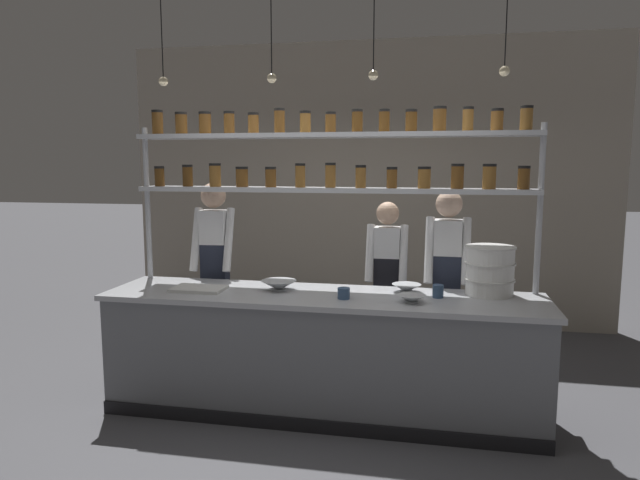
# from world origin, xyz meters

# --- Properties ---
(ground_plane) EXTENTS (40.00, 40.00, 0.00)m
(ground_plane) POSITION_xyz_m (0.00, 0.00, 0.00)
(ground_plane) COLOR #4C4C51
(back_wall) EXTENTS (5.70, 0.12, 3.29)m
(back_wall) POSITION_xyz_m (0.00, 2.64, 1.64)
(back_wall) COLOR #9E9384
(back_wall) RESTS_ON ground_plane
(prep_counter) EXTENTS (3.30, 0.76, 0.92)m
(prep_counter) POSITION_xyz_m (0.00, -0.00, 0.46)
(prep_counter) COLOR slate
(prep_counter) RESTS_ON ground_plane
(spice_shelf_unit) EXTENTS (3.19, 0.28, 2.33)m
(spice_shelf_unit) POSITION_xyz_m (-0.00, 0.33, 1.88)
(spice_shelf_unit) COLOR #ADAFB5
(spice_shelf_unit) RESTS_ON ground_plane
(chef_left) EXTENTS (0.38, 0.31, 1.73)m
(chef_left) POSITION_xyz_m (-1.08, 0.57, 1.00)
(chef_left) COLOR black
(chef_left) RESTS_ON ground_plane
(chef_center) EXTENTS (0.36, 0.28, 1.56)m
(chef_center) POSITION_xyz_m (0.41, 0.83, 0.89)
(chef_center) COLOR black
(chef_center) RESTS_ON ground_plane
(chef_right) EXTENTS (0.37, 0.30, 1.68)m
(chef_right) POSITION_xyz_m (0.92, 0.56, 0.97)
(chef_right) COLOR black
(chef_right) RESTS_ON ground_plane
(container_stack) EXTENTS (0.37, 0.37, 0.37)m
(container_stack) POSITION_xyz_m (1.23, 0.24, 1.10)
(container_stack) COLOR white
(container_stack) RESTS_ON prep_counter
(cutting_board) EXTENTS (0.40, 0.26, 0.02)m
(cutting_board) POSITION_xyz_m (-0.96, -0.06, 0.93)
(cutting_board) COLOR silver
(cutting_board) RESTS_ON prep_counter
(prep_bowl_near_left) EXTENTS (0.22, 0.22, 0.06)m
(prep_bowl_near_left) POSITION_xyz_m (0.62, 0.20, 0.95)
(prep_bowl_near_left) COLOR #B2B7BC
(prep_bowl_near_left) RESTS_ON prep_counter
(prep_bowl_center_front) EXTENTS (0.20, 0.20, 0.06)m
(prep_bowl_center_front) POSITION_xyz_m (0.67, -0.13, 0.95)
(prep_bowl_center_front) COLOR #B2B7BC
(prep_bowl_center_front) RESTS_ON prep_counter
(prep_bowl_center_back) EXTENTS (0.28, 0.28, 0.08)m
(prep_bowl_center_back) POSITION_xyz_m (-0.36, 0.07, 0.96)
(prep_bowl_center_back) COLOR #B2B7BC
(prep_bowl_center_back) RESTS_ON prep_counter
(serving_cup_front) EXTENTS (0.09, 0.09, 0.08)m
(serving_cup_front) POSITION_xyz_m (0.18, -0.11, 0.96)
(serving_cup_front) COLOR #334C70
(serving_cup_front) RESTS_ON prep_counter
(serving_cup_by_board) EXTENTS (0.08, 0.08, 0.10)m
(serving_cup_by_board) POSITION_xyz_m (0.85, 0.06, 0.97)
(serving_cup_by_board) COLOR #334C70
(serving_cup_by_board) RESTS_ON prep_counter
(pendant_light_row) EXTENTS (2.54, 0.07, 0.77)m
(pendant_light_row) POSITION_xyz_m (0.00, 0.00, 2.55)
(pendant_light_row) COLOR black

